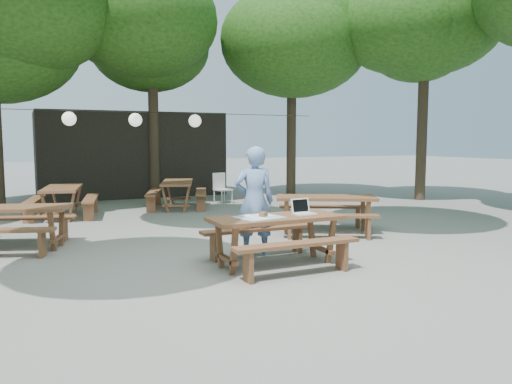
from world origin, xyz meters
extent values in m
plane|color=slate|center=(0.00, 0.00, 0.00)|extent=(80.00, 80.00, 0.00)
cube|color=black|center=(0.50, 10.50, 1.40)|extent=(6.00, 3.00, 2.80)
cube|color=brown|center=(0.52, -0.45, 0.72)|extent=(2.00, 0.80, 0.06)
cube|color=brown|center=(0.52, -1.10, 0.45)|extent=(1.90, 0.28, 0.05)
cube|color=brown|center=(0.52, 0.20, 0.45)|extent=(1.90, 0.28, 0.05)
cube|color=brown|center=(0.52, -0.45, 0.34)|extent=(1.70, 0.70, 0.69)
cube|color=brown|center=(-3.14, 2.49, 0.72)|extent=(2.15, 1.42, 0.06)
cube|color=brown|center=(-2.93, 3.10, 0.45)|extent=(1.89, 0.89, 0.05)
cube|color=brown|center=(-3.14, 2.49, 0.34)|extent=(1.84, 1.22, 0.69)
cube|color=brown|center=(2.67, 1.48, 0.72)|extent=(2.14, 1.64, 0.06)
cube|color=brown|center=(2.37, 0.91, 0.45)|extent=(1.81, 1.14, 0.05)
cube|color=brown|center=(2.98, 2.06, 0.45)|extent=(1.81, 1.14, 0.05)
cube|color=brown|center=(2.67, 1.48, 0.34)|extent=(1.83, 1.41, 0.69)
cube|color=brown|center=(-2.03, 5.92, 0.72)|extent=(1.16, 2.11, 0.06)
cube|color=brown|center=(-1.39, 5.80, 0.45)|extent=(0.63, 1.92, 0.05)
cube|color=brown|center=(-2.67, 6.04, 0.45)|extent=(0.63, 1.92, 0.05)
cube|color=brown|center=(-2.03, 5.92, 0.34)|extent=(1.00, 1.80, 0.69)
cube|color=brown|center=(0.97, 6.32, 0.72)|extent=(1.41, 2.15, 0.06)
cube|color=brown|center=(1.59, 6.10, 0.45)|extent=(0.89, 1.89, 0.05)
cube|color=brown|center=(0.36, 6.53, 0.45)|extent=(0.89, 1.89, 0.05)
cube|color=brown|center=(0.97, 6.32, 0.34)|extent=(1.22, 1.84, 0.69)
imported|color=#6C8FC6|center=(0.52, 0.32, 0.89)|extent=(0.75, 0.60, 1.79)
cube|color=silver|center=(2.53, 6.85, 0.40)|extent=(0.54, 0.54, 0.04)
cube|color=silver|center=(2.48, 7.04, 0.66)|extent=(0.43, 0.16, 0.48)
cube|color=silver|center=(2.53, 6.85, 0.19)|extent=(0.52, 0.52, 0.38)
cube|color=white|center=(1.01, -0.47, 0.76)|extent=(0.35, 0.26, 0.02)
cube|color=white|center=(1.00, -0.35, 0.88)|extent=(0.33, 0.09, 0.23)
cube|color=black|center=(1.00, -0.36, 0.88)|extent=(0.28, 0.07, 0.19)
cube|color=teal|center=(0.24, -0.45, 0.75)|extent=(0.75, 0.67, 0.01)
cube|color=white|center=(0.18, -0.52, 0.76)|extent=(0.29, 0.35, 0.00)
cube|color=white|center=(0.39, -0.31, 0.76)|extent=(0.22, 0.30, 0.00)
cube|color=white|center=(0.16, -0.32, 0.76)|extent=(0.28, 0.34, 0.00)
cube|color=brown|center=(0.32, -0.43, 0.80)|extent=(0.16, 0.15, 0.06)
cylinder|color=black|center=(0.50, 6.00, 2.60)|extent=(9.00, 0.02, 0.02)
sphere|color=white|center=(-1.80, 6.00, 2.40)|extent=(0.34, 0.34, 0.34)
sphere|color=white|center=(-0.20, 6.00, 2.40)|extent=(0.34, 0.34, 0.34)
sphere|color=white|center=(1.40, 6.00, 2.40)|extent=(0.34, 0.34, 0.34)
cylinder|color=#2D2319|center=(1.00, 9.00, 2.57)|extent=(0.32, 0.32, 5.15)
ellipsoid|color=#174312|center=(1.00, 9.00, 5.45)|extent=(4.25, 4.25, 3.19)
cylinder|color=#2D2319|center=(5.50, 8.00, 2.60)|extent=(0.32, 0.32, 5.21)
ellipsoid|color=#174312|center=(5.50, 8.00, 5.51)|extent=(4.65, 4.65, 3.49)
cylinder|color=#2D2319|center=(8.50, 5.00, 2.45)|extent=(0.32, 0.32, 4.90)
ellipsoid|color=#174312|center=(8.50, 5.00, 5.20)|extent=(4.11, 4.11, 3.08)
camera|label=1|loc=(-2.89, -7.00, 1.89)|focal=35.00mm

